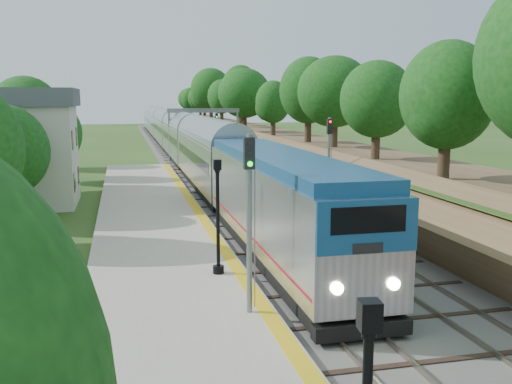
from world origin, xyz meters
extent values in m
cube|color=#4C4944|center=(2.00, 60.00, 0.06)|extent=(9.50, 170.00, 0.12)
cube|color=gray|center=(-0.72, 60.00, 0.20)|extent=(0.08, 170.00, 0.16)
cube|color=gray|center=(0.72, 60.00, 0.20)|extent=(0.08, 170.00, 0.16)
cube|color=gray|center=(3.28, 60.00, 0.20)|extent=(0.08, 170.00, 0.16)
cube|color=gray|center=(4.72, 60.00, 0.20)|extent=(0.08, 170.00, 0.16)
cube|color=#A59D85|center=(-5.20, 16.00, 0.19)|extent=(6.40, 68.00, 0.38)
cube|color=gold|center=(-2.35, 16.00, 0.39)|extent=(0.55, 68.00, 0.01)
cube|color=brown|center=(11.50, 60.00, 1.50)|extent=(9.00, 170.00, 3.00)
cube|color=brown|center=(7.60, 60.00, 1.30)|extent=(4.47, 170.00, 4.54)
cylinder|color=#332316|center=(10.00, 60.00, 4.31)|extent=(0.60, 0.60, 2.62)
sphere|color=#113D10|center=(10.00, 60.00, 7.88)|extent=(5.70, 5.70, 5.70)
cylinder|color=#332316|center=(10.00, 110.00, 4.31)|extent=(0.60, 0.60, 2.62)
sphere|color=#113D10|center=(10.00, 110.00, 7.88)|extent=(5.70, 5.70, 5.70)
cube|color=beige|center=(-14.00, 30.00, 3.40)|extent=(8.00, 6.00, 6.80)
cube|color=#4D4F54|center=(-14.00, 30.00, 7.40)|extent=(8.60, 6.60, 1.20)
cube|color=black|center=(-9.99, 28.20, 1.80)|extent=(0.05, 1.10, 1.30)
cube|color=black|center=(-9.99, 31.80, 1.80)|extent=(0.05, 1.10, 1.30)
cube|color=black|center=(-9.99, 28.20, 4.60)|extent=(0.05, 1.10, 1.30)
cube|color=black|center=(-9.99, 31.80, 4.60)|extent=(0.05, 1.10, 1.30)
cylinder|color=slate|center=(-1.50, 55.00, 3.10)|extent=(0.24, 0.24, 6.20)
cylinder|color=slate|center=(6.50, 55.00, 3.10)|extent=(0.24, 0.24, 6.20)
cube|color=slate|center=(2.50, 55.00, 5.95)|extent=(8.40, 0.25, 0.50)
cube|color=black|center=(0.00, 54.85, 5.20)|extent=(0.30, 0.20, 0.90)
cube|color=black|center=(4.00, 54.85, 5.20)|extent=(0.30, 0.20, 0.90)
cylinder|color=#332316|center=(-12.00, 26.00, 1.22)|extent=(0.60, 0.60, 2.45)
sphere|color=#113D10|center=(-12.00, 26.00, 4.55)|extent=(5.32, 5.32, 5.32)
cylinder|color=#332316|center=(-12.00, 42.00, 1.22)|extent=(0.60, 0.60, 2.45)
sphere|color=#113D10|center=(-12.00, 42.00, 4.55)|extent=(5.32, 5.32, 5.32)
cube|color=black|center=(0.00, 12.98, 0.59)|extent=(2.89, 18.10, 0.63)
cube|color=#B7BAC1|center=(0.00, 12.98, 2.69)|extent=(3.14, 18.86, 3.56)
cube|color=navy|center=(0.00, 12.98, 4.70)|extent=(3.02, 18.10, 0.46)
cube|color=navy|center=(0.00, 3.53, 3.68)|extent=(3.11, 0.10, 1.57)
cube|color=black|center=(0.00, 3.49, 3.89)|extent=(2.30, 0.06, 0.79)
cube|color=maroon|center=(0.00, 12.98, 1.48)|extent=(3.16, 18.48, 0.10)
cube|color=#B7BAC1|center=(0.00, 33.49, 2.32)|extent=(3.14, 20.95, 4.09)
cube|color=#B7BAC1|center=(0.00, 55.04, 2.32)|extent=(3.14, 20.95, 4.09)
cube|color=#B7BAC1|center=(0.00, 76.59, 2.32)|extent=(3.14, 20.95, 4.09)
cube|color=#B7BAC1|center=(0.00, 98.14, 2.32)|extent=(3.14, 20.95, 4.09)
cube|color=#B7BAC1|center=(0.00, 119.69, 2.32)|extent=(3.14, 20.95, 4.09)
cube|color=black|center=(-3.76, -4.86, 4.57)|extent=(0.31, 0.31, 0.39)
cube|color=silver|center=(-3.76, -4.86, 4.57)|extent=(0.22, 0.22, 0.30)
cylinder|color=black|center=(-3.20, 10.55, 0.53)|extent=(0.45, 0.45, 0.31)
cylinder|color=black|center=(-3.20, 10.55, 2.55)|extent=(0.14, 0.14, 4.02)
cube|color=black|center=(-3.20, 10.55, 4.76)|extent=(0.29, 0.29, 0.41)
cube|color=silver|center=(-3.20, 10.55, 4.76)|extent=(0.21, 0.21, 0.31)
cylinder|color=slate|center=(-2.90, 6.17, 3.30)|extent=(0.18, 0.18, 5.84)
cube|color=black|center=(-2.90, 6.17, 5.61)|extent=(0.34, 0.22, 1.01)
cylinder|color=#0CE526|center=(-2.90, 6.04, 5.61)|extent=(0.16, 0.06, 0.16)
cylinder|color=slate|center=(6.20, 23.39, 3.12)|extent=(0.17, 0.17, 6.00)
cube|color=black|center=(6.20, 23.39, 5.54)|extent=(0.33, 0.21, 0.97)
cylinder|color=#FF0C0C|center=(6.20, 23.27, 5.54)|extent=(0.15, 0.06, 0.15)
camera|label=1|loc=(-6.76, -11.27, 7.31)|focal=40.00mm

